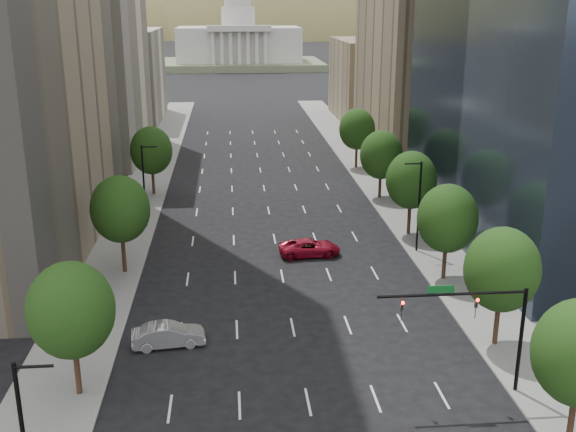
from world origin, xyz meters
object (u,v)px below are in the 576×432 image
object	(u,v)px
capitol	(239,44)
car_silver	(168,335)
car_red_far	(310,248)
traffic_signal	(483,318)

from	to	relation	value
capitol	car_silver	distance (m)	212.13
car_silver	car_red_far	bearing A→B (deg)	-42.58
car_silver	car_red_far	distance (m)	20.79
car_silver	car_red_far	size ratio (longest dim) A/B	0.87
traffic_signal	car_silver	xyz separation A→B (m)	(-19.53, 7.91, -4.33)
capitol	car_red_far	distance (m)	195.01
traffic_signal	car_silver	size ratio (longest dim) A/B	1.78
capitol	car_silver	bearing A→B (deg)	-92.43
car_silver	car_red_far	xyz separation A→B (m)	(12.02, 16.96, -0.03)
traffic_signal	car_silver	world-z (taller)	traffic_signal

